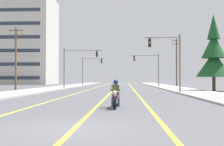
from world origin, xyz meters
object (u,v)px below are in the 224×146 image
motorcycle_with_rider (116,96)px  traffic_signal_near_right (170,55)px  utility_pole_right_far (177,61)px  traffic_signal_near_left (76,61)px  conifer_tree_right_verge_near (214,56)px  utility_pole_left_near (16,56)px  traffic_signal_mid_right (150,65)px  apartment_building_far_left_block (19,40)px  traffic_signal_mid_left (89,67)px

motorcycle_with_rider → traffic_signal_near_right: traffic_signal_near_right is taller
utility_pole_right_far → traffic_signal_near_left: bearing=-136.2°
utility_pole_right_far → conifer_tree_right_verge_near: size_ratio=1.05×
traffic_signal_near_right → conifer_tree_right_verge_near: (6.13, 5.31, 0.29)m
utility_pole_left_near → traffic_signal_mid_right: bearing=38.6°
traffic_signal_near_left → apartment_building_far_left_block: apartment_building_far_left_block is taller
traffic_signal_near_left → apartment_building_far_left_block: size_ratio=0.24×
motorcycle_with_rider → apartment_building_far_left_block: bearing=113.9°
traffic_signal_near_right → utility_pole_right_far: 31.57m
traffic_signal_near_right → utility_pole_right_far: size_ratio=0.63×
utility_pole_right_far → utility_pole_left_near: bearing=-138.2°
traffic_signal_near_left → conifer_tree_right_verge_near: (18.32, -8.00, 0.15)m
traffic_signal_near_right → traffic_signal_near_left: 18.05m
traffic_signal_mid_right → motorcycle_with_rider: bearing=-97.5°
traffic_signal_near_left → traffic_signal_mid_left: 18.38m
utility_pole_right_far → motorcycle_with_rider: bearing=-103.7°
traffic_signal_mid_right → conifer_tree_right_verge_near: bearing=-71.3°
traffic_signal_near_right → motorcycle_with_rider: bearing=-108.4°
utility_pole_left_near → apartment_building_far_left_block: bearing=109.7°
traffic_signal_near_right → traffic_signal_mid_left: size_ratio=1.00×
traffic_signal_mid_right → traffic_signal_near_left: bearing=-140.0°
utility_pole_right_far → apartment_building_far_left_block: apartment_building_far_left_block is taller
motorcycle_with_rider → traffic_signal_mid_left: (-7.22, 47.25, 3.51)m
traffic_signal_mid_right → apartment_building_far_left_block: apartment_building_far_left_block is taller
traffic_signal_mid_left → utility_pole_left_near: size_ratio=0.73×
traffic_signal_near_right → utility_pole_left_near: bearing=157.5°
traffic_signal_near_left → traffic_signal_mid_right: size_ratio=1.00×
motorcycle_with_rider → utility_pole_left_near: utility_pole_left_near is taller
traffic_signal_near_right → apartment_building_far_left_block: bearing=124.1°
traffic_signal_near_left → conifer_tree_right_verge_near: 19.99m
traffic_signal_mid_left → conifer_tree_right_verge_near: 32.24m
motorcycle_with_rider → traffic_signal_near_left: 29.93m
motorcycle_with_rider → utility_pole_right_far: 48.10m
motorcycle_with_rider → utility_pole_left_near: (-14.23, 23.61, 3.99)m
traffic_signal_near_right → conifer_tree_right_verge_near: size_ratio=0.66×
traffic_signal_near_left → traffic_signal_mid_left: bearing=90.7°
traffic_signal_near_right → traffic_signal_mid_left: 34.03m
traffic_signal_mid_right → utility_pole_left_near: (-19.41, -15.48, 0.45)m
traffic_signal_mid_right → apartment_building_far_left_block: (-35.11, 28.34, 8.63)m
traffic_signal_mid_left → utility_pole_right_far: bearing=-2.3°
traffic_signal_mid_right → utility_pole_right_far: utility_pole_right_far is taller
utility_pole_right_far → traffic_signal_mid_left: bearing=177.7°
traffic_signal_mid_right → traffic_signal_mid_left: (-12.40, 8.16, -0.03)m
traffic_signal_mid_right → utility_pole_right_far: size_ratio=0.63×
traffic_signal_mid_left → traffic_signal_near_right: bearing=-68.6°
traffic_signal_mid_left → traffic_signal_near_left: bearing=-89.3°
motorcycle_with_rider → utility_pole_left_near: bearing=121.1°
conifer_tree_right_verge_near → traffic_signal_near_right: bearing=-139.1°
utility_pole_left_near → conifer_tree_right_verge_near: 25.70m
utility_pole_left_near → conifer_tree_right_verge_near: (25.56, -2.73, -0.26)m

